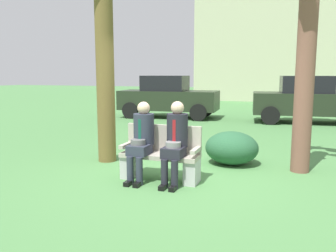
{
  "coord_description": "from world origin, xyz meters",
  "views": [
    {
      "loc": [
        1.76,
        -5.52,
        1.74
      ],
      "look_at": [
        -0.21,
        0.1,
        0.85
      ],
      "focal_mm": 37.18,
      "sensor_mm": 36.0,
      "label": 1
    }
  ],
  "objects_px": {
    "shrub_near_bench": "(232,148)",
    "parked_car_near": "(168,97)",
    "seated_man_left": "(142,137)",
    "seated_man_right": "(176,139)",
    "building_backdrop": "(292,7)",
    "park_bench": "(161,156)",
    "parked_car_far": "(308,100)"
  },
  "relations": [
    {
      "from": "seated_man_right",
      "to": "parked_car_near",
      "type": "bearing_deg",
      "value": 110.12
    },
    {
      "from": "parked_car_near",
      "to": "parked_car_far",
      "type": "xyz_separation_m",
      "value": [
        5.27,
        0.15,
        0.0
      ]
    },
    {
      "from": "park_bench",
      "to": "seated_man_right",
      "type": "distance_m",
      "value": 0.46
    },
    {
      "from": "park_bench",
      "to": "seated_man_left",
      "type": "distance_m",
      "value": 0.46
    },
    {
      "from": "shrub_near_bench",
      "to": "building_backdrop",
      "type": "relative_size",
      "value": 0.08
    },
    {
      "from": "seated_man_left",
      "to": "parked_car_far",
      "type": "distance_m",
      "value": 8.71
    },
    {
      "from": "seated_man_right",
      "to": "parked_car_near",
      "type": "xyz_separation_m",
      "value": [
        -2.96,
        8.07,
        0.11
      ]
    },
    {
      "from": "park_bench",
      "to": "parked_car_far",
      "type": "relative_size",
      "value": 0.32
    },
    {
      "from": "parked_car_near",
      "to": "seated_man_left",
      "type": "bearing_deg",
      "value": -73.64
    },
    {
      "from": "parked_car_near",
      "to": "parked_car_far",
      "type": "bearing_deg",
      "value": 1.58
    },
    {
      "from": "parked_car_near",
      "to": "seated_man_right",
      "type": "bearing_deg",
      "value": -69.88
    },
    {
      "from": "seated_man_left",
      "to": "building_backdrop",
      "type": "xyz_separation_m",
      "value": [
        2.08,
        21.68,
        5.7
      ]
    },
    {
      "from": "shrub_near_bench",
      "to": "parked_car_near",
      "type": "xyz_separation_m",
      "value": [
        -3.61,
        6.57,
        0.52
      ]
    },
    {
      "from": "shrub_near_bench",
      "to": "seated_man_left",
      "type": "bearing_deg",
      "value": -129.58
    },
    {
      "from": "park_bench",
      "to": "seated_man_right",
      "type": "height_order",
      "value": "seated_man_right"
    },
    {
      "from": "park_bench",
      "to": "seated_man_right",
      "type": "bearing_deg",
      "value": -22.6
    },
    {
      "from": "seated_man_right",
      "to": "building_backdrop",
      "type": "bearing_deg",
      "value": 86.05
    },
    {
      "from": "parked_car_far",
      "to": "building_backdrop",
      "type": "bearing_deg",
      "value": 93.45
    },
    {
      "from": "building_backdrop",
      "to": "parked_car_near",
      "type": "bearing_deg",
      "value": -108.13
    },
    {
      "from": "park_bench",
      "to": "seated_man_right",
      "type": "xyz_separation_m",
      "value": [
        0.29,
        -0.12,
        0.34
      ]
    },
    {
      "from": "seated_man_right",
      "to": "building_backdrop",
      "type": "relative_size",
      "value": 0.1
    },
    {
      "from": "shrub_near_bench",
      "to": "building_backdrop",
      "type": "distance_m",
      "value": 21.09
    },
    {
      "from": "seated_man_left",
      "to": "seated_man_right",
      "type": "distance_m",
      "value": 0.59
    },
    {
      "from": "park_bench",
      "to": "shrub_near_bench",
      "type": "xyz_separation_m",
      "value": [
        0.95,
        1.38,
        -0.07
      ]
    },
    {
      "from": "park_bench",
      "to": "parked_car_near",
      "type": "bearing_deg",
      "value": 108.53
    },
    {
      "from": "seated_man_left",
      "to": "park_bench",
      "type": "bearing_deg",
      "value": 22.88
    },
    {
      "from": "seated_man_left",
      "to": "parked_car_near",
      "type": "height_order",
      "value": "parked_car_near"
    },
    {
      "from": "building_backdrop",
      "to": "seated_man_left",
      "type": "bearing_deg",
      "value": -95.49
    },
    {
      "from": "parked_car_near",
      "to": "building_backdrop",
      "type": "height_order",
      "value": "building_backdrop"
    },
    {
      "from": "park_bench",
      "to": "seated_man_left",
      "type": "bearing_deg",
      "value": -157.12
    },
    {
      "from": "seated_man_left",
      "to": "seated_man_right",
      "type": "height_order",
      "value": "seated_man_right"
    },
    {
      "from": "seated_man_left",
      "to": "parked_car_near",
      "type": "xyz_separation_m",
      "value": [
        -2.37,
        8.07,
        0.12
      ]
    }
  ]
}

